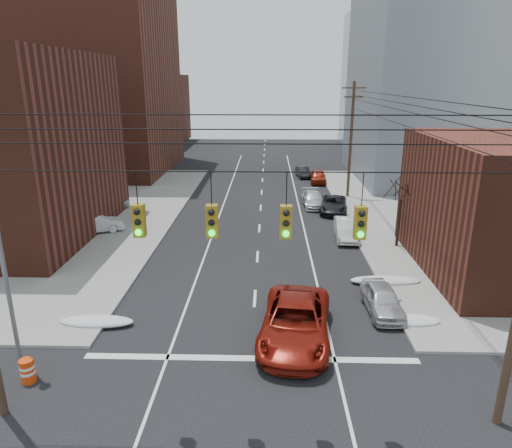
# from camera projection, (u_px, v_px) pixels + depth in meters

# --- Properties ---
(building_brick_tall) EXTENTS (24.00, 20.00, 30.00)m
(building_brick_tall) POSITION_uv_depth(u_px,v_px,m) (64.00, 46.00, 54.68)
(building_brick_tall) COLOR brown
(building_brick_tall) RESTS_ON ground
(building_brick_far) EXTENTS (22.00, 18.00, 12.00)m
(building_brick_far) POSITION_uv_depth(u_px,v_px,m) (121.00, 109.00, 82.23)
(building_brick_far) COLOR #502318
(building_brick_far) RESTS_ON ground
(building_office) EXTENTS (22.00, 20.00, 25.00)m
(building_office) POSITION_uv_depth(u_px,v_px,m) (462.00, 67.00, 50.43)
(building_office) COLOR gray
(building_office) RESTS_ON ground
(building_glass) EXTENTS (20.00, 18.00, 22.00)m
(building_glass) POSITION_uv_depth(u_px,v_px,m) (410.00, 80.00, 75.61)
(building_glass) COLOR gray
(building_glass) RESTS_ON ground
(utility_pole_far) EXTENTS (2.20, 0.28, 11.00)m
(utility_pole_far) POSITION_uv_depth(u_px,v_px,m) (351.00, 139.00, 43.29)
(utility_pole_far) COLOR #473323
(utility_pole_far) RESTS_ON ground
(traffic_signals) EXTENTS (17.00, 0.42, 2.02)m
(traffic_signals) POSITION_uv_depth(u_px,v_px,m) (249.00, 220.00, 13.52)
(traffic_signals) COLOR black
(traffic_signals) RESTS_ON ground
(bare_tree) EXTENTS (2.09, 2.20, 4.93)m
(bare_tree) POSITION_uv_depth(u_px,v_px,m) (399.00, 215.00, 30.97)
(bare_tree) COLOR black
(bare_tree) RESTS_ON ground
(snow_nw) EXTENTS (3.50, 1.08, 0.42)m
(snow_nw) POSITION_uv_depth(u_px,v_px,m) (97.00, 321.00, 21.57)
(snow_nw) COLOR silver
(snow_nw) RESTS_ON ground
(snow_ne) EXTENTS (3.00, 1.08, 0.42)m
(snow_ne) POSITION_uv_depth(u_px,v_px,m) (409.00, 320.00, 21.66)
(snow_ne) COLOR silver
(snow_ne) RESTS_ON ground
(snow_east_far) EXTENTS (4.00, 1.08, 0.42)m
(snow_east_far) POSITION_uv_depth(u_px,v_px,m) (386.00, 281.00, 25.95)
(snow_east_far) COLOR silver
(snow_east_far) RESTS_ON ground
(red_pickup) EXTENTS (3.72, 6.76, 1.79)m
(red_pickup) POSITION_uv_depth(u_px,v_px,m) (295.00, 322.00, 20.16)
(red_pickup) COLOR maroon
(red_pickup) RESTS_ON ground
(parked_car_a) EXTENTS (1.72, 4.06, 1.37)m
(parked_car_a) POSITION_uv_depth(u_px,v_px,m) (382.00, 299.00, 22.70)
(parked_car_a) COLOR silver
(parked_car_a) RESTS_ON ground
(parked_car_b) EXTENTS (1.78, 4.47, 1.45)m
(parked_car_b) POSITION_uv_depth(u_px,v_px,m) (346.00, 229.00, 33.27)
(parked_car_b) COLOR silver
(parked_car_b) RESTS_ON ground
(parked_car_c) EXTENTS (2.92, 5.19, 1.37)m
(parked_car_c) POSITION_uv_depth(u_px,v_px,m) (333.00, 204.00, 39.97)
(parked_car_c) COLOR black
(parked_car_c) RESTS_ON ground
(parked_car_d) EXTENTS (2.13, 4.70, 1.34)m
(parked_car_d) POSITION_uv_depth(u_px,v_px,m) (313.00, 199.00, 41.75)
(parked_car_d) COLOR silver
(parked_car_d) RESTS_ON ground
(parked_car_e) EXTENTS (1.95, 4.33, 1.44)m
(parked_car_e) POSITION_uv_depth(u_px,v_px,m) (318.00, 176.00, 51.28)
(parked_car_e) COLOR maroon
(parked_car_e) RESTS_ON ground
(parked_car_f) EXTENTS (1.76, 3.91, 1.24)m
(parked_car_f) POSITION_uv_depth(u_px,v_px,m) (303.00, 172.00, 54.35)
(parked_car_f) COLOR black
(parked_car_f) RESTS_ON ground
(lot_car_a) EXTENTS (4.28, 2.97, 1.34)m
(lot_car_a) POSITION_uv_depth(u_px,v_px,m) (95.00, 224.00, 34.15)
(lot_car_a) COLOR silver
(lot_car_a) RESTS_ON sidewalk_nw
(lot_car_b) EXTENTS (5.35, 3.70, 1.36)m
(lot_car_b) POSITION_uv_depth(u_px,v_px,m) (101.00, 201.00, 40.45)
(lot_car_b) COLOR #A4A4A9
(lot_car_b) RESTS_ON sidewalk_nw
(lot_car_d) EXTENTS (4.17, 2.16, 1.35)m
(lot_car_d) POSITION_uv_depth(u_px,v_px,m) (39.00, 203.00, 39.90)
(lot_car_d) COLOR silver
(lot_car_d) RESTS_ON sidewalk_nw
(construction_barrel) EXTENTS (0.66, 0.66, 0.96)m
(construction_barrel) POSITION_uv_depth(u_px,v_px,m) (28.00, 371.00, 17.46)
(construction_barrel) COLOR red
(construction_barrel) RESTS_ON ground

